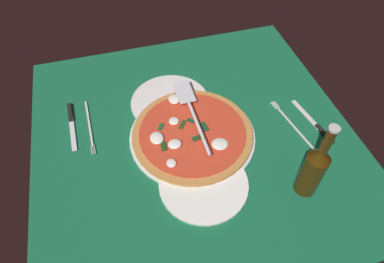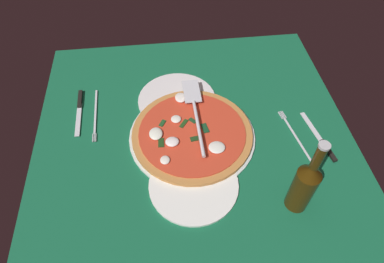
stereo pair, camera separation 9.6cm
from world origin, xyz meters
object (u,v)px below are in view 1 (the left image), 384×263
object	(u,v)px
pizza_server	(192,111)
place_setting_far	(80,125)
pizza	(191,132)
dinner_plate_left	(204,184)
dinner_plate_right	(170,102)
place_setting_near	(304,125)
beer_bottle	(313,169)

from	to	relation	value
pizza_server	place_setting_far	distance (cm)	33.98
place_setting_far	pizza	bearing A→B (deg)	65.77
dinner_plate_left	place_setting_far	world-z (taller)	place_setting_far
dinner_plate_left	pizza	distance (cm)	16.78
dinner_plate_right	place_setting_far	bearing A→B (deg)	93.83
dinner_plate_left	pizza	bearing A→B (deg)	-4.64
dinner_plate_left	place_setting_near	distance (cm)	36.77
dinner_plate_left	pizza_server	world-z (taller)	pizza_server
pizza_server	place_setting_far	xyz separation A→B (cm)	(6.63, 33.14, -3.58)
pizza	place_setting_near	world-z (taller)	pizza
place_setting_near	place_setting_far	xyz separation A→B (cm)	(18.44, 64.90, 0.00)
beer_bottle	dinner_plate_left	bearing A→B (deg)	71.74
dinner_plate_right	pizza	world-z (taller)	pizza
dinner_plate_right	beer_bottle	world-z (taller)	beer_bottle
place_setting_near	place_setting_far	size ratio (longest dim) A/B	0.92
dinner_plate_right	place_setting_near	distance (cm)	41.88
pizza	place_setting_near	bearing A→B (deg)	-99.38
dinner_plate_left	pizza	size ratio (longest dim) A/B	0.67
pizza_server	dinner_plate_right	bearing A→B (deg)	28.97
dinner_plate_left	place_setting_near	bearing A→B (deg)	-72.41
dinner_plate_left	place_setting_far	size ratio (longest dim) A/B	1.04
dinner_plate_left	pizza	xyz separation A→B (cm)	(16.68, -1.35, 1.23)
pizza	beer_bottle	world-z (taller)	beer_bottle
pizza	beer_bottle	size ratio (longest dim) A/B	1.42
dinner_plate_left	dinner_plate_right	distance (cm)	31.48
pizza_server	dinner_plate_left	bearing A→B (deg)	171.17
dinner_plate_right	beer_bottle	size ratio (longest dim) A/B	1.01
pizza_server	pizza	bearing A→B (deg)	162.11
place_setting_near	beer_bottle	bearing A→B (deg)	142.52
dinner_plate_left	pizza_server	xyz separation A→B (cm)	(22.91, -3.29, 3.44)
dinner_plate_left	place_setting_near	size ratio (longest dim) A/B	1.14
place_setting_near	beer_bottle	xyz separation A→B (cm)	(-19.31, 10.22, 8.85)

